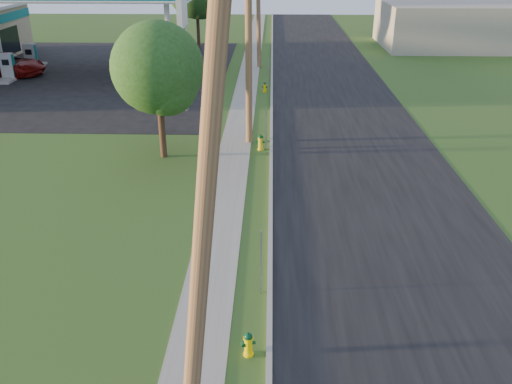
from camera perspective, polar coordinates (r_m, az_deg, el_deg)
road at (r=21.04m, az=12.51°, el=-1.31°), size 8.00×120.00×0.02m
curb at (r=20.62m, az=1.55°, el=-1.03°), size 0.15×120.00×0.15m
sidewalk at (r=20.72m, az=-3.30°, el=-1.12°), size 1.50×120.00×0.03m
forecourt at (r=44.71m, az=-20.45°, el=11.59°), size 26.00×28.00×0.02m
utility_pole_near at (r=8.75m, az=-5.66°, el=-4.40°), size 1.40×0.32×9.48m
utility_pole_mid at (r=25.92m, az=-0.78°, el=15.67°), size 1.40×0.32×9.80m
utility_pole_far at (r=43.79m, az=0.25°, el=19.20°), size 1.40×0.32×9.50m
sign_post_near at (r=15.10m, az=0.54°, el=-7.45°), size 0.05×0.04×2.00m
sign_post_mid at (r=25.86m, az=1.07°, el=6.62°), size 0.05×0.04×2.00m
sign_post_far at (r=37.64m, az=1.30°, el=12.41°), size 0.05×0.04×2.00m
fuel_pump_nw at (r=43.79m, az=-24.61°, el=11.62°), size 1.20×3.20×1.90m
fuel_pump_ne at (r=40.70m, az=-12.88°, el=12.36°), size 1.20×3.20×1.90m
fuel_pump_sw at (r=47.35m, az=-22.60°, el=12.80°), size 1.20×3.20×1.90m
fuel_pump_se at (r=44.51m, az=-11.66°, el=13.49°), size 1.20×3.20×1.90m
price_pylon at (r=31.67m, az=-7.78°, el=18.00°), size 0.34×2.04×6.85m
distant_building at (r=56.80m, az=20.45°, el=16.17°), size 14.00×10.00×4.00m
tree_verge at (r=24.41m, az=-10.12°, el=12.33°), size 4.04×4.04×6.13m
hydrant_near at (r=13.43m, az=-0.81°, el=-15.70°), size 0.35×0.31×0.68m
hydrant_mid at (r=25.97m, az=0.49°, el=5.27°), size 0.41×0.36×0.78m
hydrant_far at (r=36.58m, az=0.94°, el=10.97°), size 0.35×0.31×0.68m
car_red at (r=45.53m, az=-24.63°, el=12.14°), size 6.29×4.42×1.59m
car_silver at (r=42.90m, az=-11.01°, el=13.10°), size 4.41×2.79×1.40m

